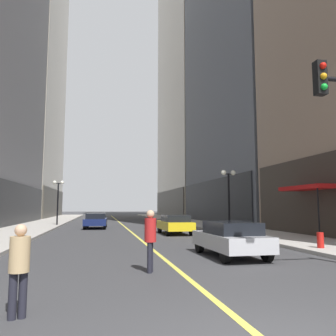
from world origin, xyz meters
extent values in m
plane|color=#38383A|center=(0.00, 35.00, 0.00)|extent=(200.00, 200.00, 0.00)
cube|color=#ADA8A0|center=(-8.25, 35.00, 0.07)|extent=(4.50, 78.00, 0.15)
cube|color=#ADA8A0|center=(8.25, 35.00, 0.07)|extent=(4.50, 78.00, 0.15)
cube|color=#E5D64C|center=(0.00, 35.00, 0.00)|extent=(0.16, 70.00, 0.01)
cube|color=#2C2C2E|center=(-10.60, 34.50, 2.11)|extent=(0.50, 22.80, 4.22)
cube|color=#403C35|center=(-10.60, 60.00, 2.50)|extent=(0.50, 24.70, 5.00)
cube|color=#212327|center=(10.60, 34.50, 2.50)|extent=(0.50, 22.80, 5.00)
cube|color=#B7AD99|center=(15.87, 60.00, 28.39)|extent=(10.73, 26.00, 56.78)
cube|color=#403C35|center=(10.60, 60.00, 2.50)|extent=(0.50, 24.70, 5.00)
cube|color=#B21414|center=(9.70, 13.96, 3.00)|extent=(1.60, 4.03, 0.24)
cylinder|color=black|center=(9.00, 12.10, 1.44)|extent=(0.08, 0.08, 2.88)
cube|color=#B7B7BC|center=(2.55, 8.36, 0.59)|extent=(1.86, 4.09, 0.55)
cube|color=black|center=(2.56, 8.16, 1.07)|extent=(1.60, 2.30, 0.50)
cylinder|color=black|center=(1.76, 9.76, 0.32)|extent=(0.23, 0.64, 0.64)
cylinder|color=black|center=(3.28, 9.80, 0.32)|extent=(0.23, 0.64, 0.64)
cylinder|color=black|center=(1.82, 6.93, 0.32)|extent=(0.23, 0.64, 0.64)
cylinder|color=black|center=(3.35, 6.96, 0.32)|extent=(0.23, 0.64, 0.64)
cube|color=yellow|center=(2.80, 19.32, 0.59)|extent=(1.87, 4.29, 0.55)
cube|color=black|center=(2.80, 19.10, 1.07)|extent=(1.63, 2.41, 0.50)
cylinder|color=black|center=(1.99, 20.80, 0.32)|extent=(0.23, 0.64, 0.64)
cylinder|color=black|center=(3.57, 20.82, 0.32)|extent=(0.23, 0.64, 0.64)
cylinder|color=black|center=(2.02, 17.81, 0.32)|extent=(0.23, 0.64, 0.64)
cylinder|color=black|center=(3.60, 17.83, 0.32)|extent=(0.23, 0.64, 0.64)
cube|color=#141E4C|center=(-2.68, 26.54, 0.59)|extent=(2.04, 4.23, 0.55)
cube|color=black|center=(-2.67, 26.75, 1.07)|extent=(1.74, 2.39, 0.50)
cylinder|color=black|center=(-1.93, 25.05, 0.32)|extent=(0.25, 0.65, 0.64)
cylinder|color=black|center=(-3.56, 25.12, 0.32)|extent=(0.25, 0.65, 0.64)
cylinder|color=black|center=(-1.80, 27.95, 0.32)|extent=(0.25, 0.65, 0.64)
cylinder|color=black|center=(-3.43, 28.02, 0.32)|extent=(0.25, 0.65, 0.64)
cylinder|color=black|center=(-0.90, 5.80, 0.43)|extent=(0.14, 0.14, 0.87)
cylinder|color=black|center=(-0.84, 5.95, 0.43)|extent=(0.14, 0.14, 0.87)
cylinder|color=#B21E1E|center=(-0.87, 5.87, 1.21)|extent=(0.44, 0.44, 0.69)
sphere|color=tan|center=(-0.87, 5.87, 1.67)|extent=(0.24, 0.24, 0.24)
cylinder|color=black|center=(-3.59, 2.31, 0.38)|extent=(0.14, 0.14, 0.77)
cylinder|color=black|center=(-3.74, 2.25, 0.38)|extent=(0.14, 0.14, 0.77)
cylinder|color=tan|center=(-3.67, 2.28, 1.07)|extent=(0.44, 0.44, 0.61)
sphere|color=tan|center=(-3.67, 2.28, 1.48)|extent=(0.21, 0.21, 0.21)
cube|color=black|center=(3.20, 3.46, 5.20)|extent=(0.28, 0.24, 0.90)
sphere|color=red|center=(3.20, 3.32, 5.48)|extent=(0.17, 0.17, 0.17)
sphere|color=orange|center=(3.20, 3.32, 5.20)|extent=(0.17, 0.17, 0.17)
sphere|color=green|center=(3.20, 3.32, 4.92)|extent=(0.17, 0.17, 0.17)
cylinder|color=black|center=(-6.40, 30.56, 2.10)|extent=(0.14, 0.14, 4.20)
cylinder|color=black|center=(-6.40, 30.56, 4.15)|extent=(0.80, 0.06, 0.06)
sphere|color=white|center=(-6.75, 30.56, 4.25)|extent=(0.36, 0.36, 0.36)
sphere|color=white|center=(-6.05, 30.56, 4.25)|extent=(0.36, 0.36, 0.36)
cylinder|color=black|center=(6.40, 18.22, 2.10)|extent=(0.14, 0.14, 4.20)
cylinder|color=black|center=(6.40, 18.22, 4.15)|extent=(0.80, 0.06, 0.06)
sphere|color=white|center=(6.05, 18.22, 4.25)|extent=(0.36, 0.36, 0.36)
sphere|color=white|center=(6.75, 18.22, 4.25)|extent=(0.36, 0.36, 0.36)
cylinder|color=red|center=(6.90, 9.07, 0.40)|extent=(0.28, 0.28, 0.80)
camera|label=1|loc=(-2.32, -4.09, 1.89)|focal=36.35mm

